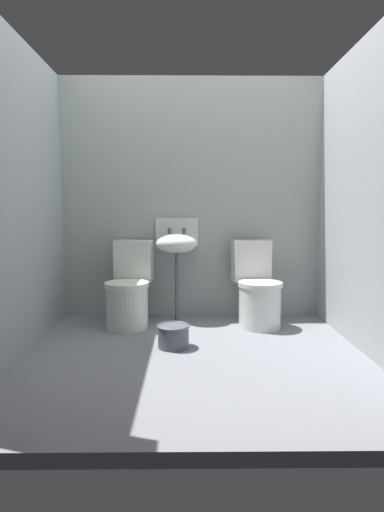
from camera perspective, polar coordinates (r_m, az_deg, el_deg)
name	(u,v)px	position (r m, az deg, el deg)	size (l,w,h in m)	color
ground_plane	(192,357)	(3.23, 0.05, -13.72)	(2.96, 2.61, 0.08)	slate
wall_back	(191,199)	(4.19, -0.13, 7.80)	(2.96, 0.10, 2.35)	#939F9C
wall_left	(14,195)	(3.39, -23.23, 7.68)	(0.10, 2.41, 2.35)	#909A9E
wall_right	(369,195)	(3.42, 23.10, 7.67)	(0.10, 2.41, 2.35)	#9A9FA1
toilet_left	(129,291)	(3.90, -8.63, -4.79)	(0.44, 0.62, 0.78)	silver
toilet_right	(257,291)	(3.91, 8.94, -4.75)	(0.46, 0.64, 0.78)	silver
sink	(177,243)	(3.99, -2.12, 1.81)	(0.42, 0.35, 0.99)	#50515B
bucket	(173,336)	(3.29, -2.58, -10.87)	(0.26, 0.26, 0.18)	#50515B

